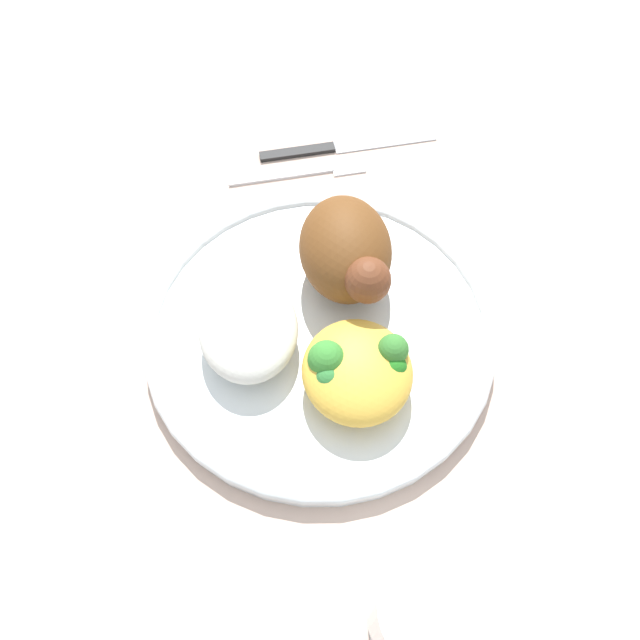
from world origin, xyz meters
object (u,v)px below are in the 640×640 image
Objects in this scene: plate at (320,331)px; roasted_chicken at (347,251)px; mac_cheese_with_broccoli at (357,370)px; knife at (334,146)px; water_glass at (425,617)px; rice_pile at (248,328)px; fork at (306,171)px.

plate is 0.07m from roasted_chicken.
mac_cheese_with_broccoli reaches higher than knife.
roasted_chicken is 0.10m from mac_cheese_with_broccoli.
mac_cheese_with_broccoli reaches higher than plate.
water_glass reaches higher than mac_cheese_with_broccoli.
rice_pile is 1.23× the size of water_glass.
knife is (-0.03, 0.03, 0.00)m from fork.
mac_cheese_with_broccoli is (0.10, -0.01, -0.02)m from roasted_chicken.
roasted_chicken is 0.10m from rice_pile.
knife is 0.46m from water_glass.
knife is at bearing -179.72° from water_glass.
roasted_chicken is 0.19m from knife.
mac_cheese_with_broccoli is at bearing -174.00° from water_glass.
plate is 2.96× the size of rice_pile.
rice_pile is 0.09m from mac_cheese_with_broccoli.
fork is 1.74× the size of water_glass.
rice_pile reaches higher than plate.
water_glass is (0.28, 0.01, -0.01)m from roasted_chicken.
rice_pile reaches higher than fork.
knife is 2.33× the size of water_glass.
fork is at bearing 162.15° from rice_pile.
fork is at bearing -175.31° from water_glass.
mac_cheese_with_broccoli is (0.05, 0.08, 0.00)m from rice_pile.
fork is 0.43m from water_glass.
knife is at bearing 176.70° from mac_cheese_with_broccoli.
water_glass reaches higher than knife.
water_glass is (0.43, 0.03, 0.04)m from fork.
water_glass is at bearing 2.70° from roasted_chicken.
fork is at bearing -176.24° from mac_cheese_with_broccoli.
knife is (-0.18, 0.01, -0.05)m from roasted_chicken.
roasted_chicken reaches higher than rice_pile.
plate is 3.64× the size of water_glass.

